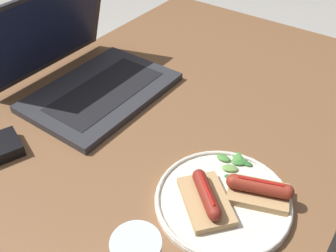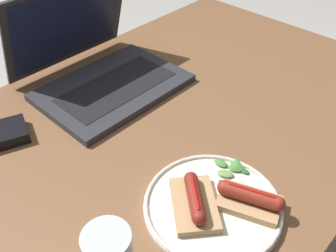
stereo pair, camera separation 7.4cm
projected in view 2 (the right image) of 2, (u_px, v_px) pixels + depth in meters
name	position (u px, v px, depth m)	size (l,w,h in m)	color
desk	(164.00, 145.00, 0.88)	(1.30, 0.81, 0.71)	brown
laptop	(100.00, 69.00, 0.93)	(0.35, 0.32, 0.24)	#2D2D33
plate	(213.00, 205.00, 0.65)	(0.24, 0.24, 0.02)	silver
sausage_toast_left	(195.00, 202.00, 0.64)	(0.13, 0.14, 0.04)	tan
sausage_toast_middle	(250.00, 199.00, 0.64)	(0.10, 0.12, 0.04)	tan
salad_pile	(231.00, 168.00, 0.71)	(0.08, 0.07, 0.01)	#709E4C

